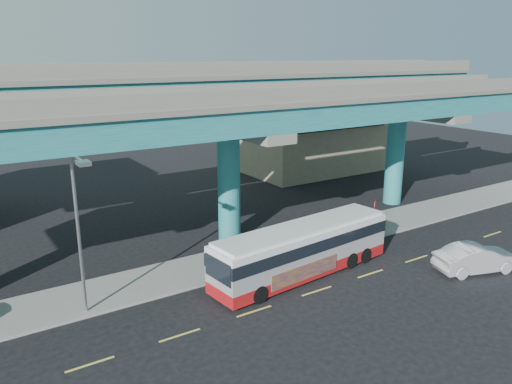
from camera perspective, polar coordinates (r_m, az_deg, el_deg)
ground at (r=27.62m, az=6.57°, el=-10.95°), size 120.00×120.00×0.00m
sidewalk at (r=31.61m, az=0.19°, el=-7.16°), size 70.00×4.00×0.15m
lane_markings at (r=27.41m, az=6.97°, el=-11.16°), size 58.00×0.12×0.01m
viaduct at (r=32.40m, az=-3.35°, el=9.96°), size 52.00×12.40×11.70m
building_beige at (r=54.64m, az=5.98°, el=6.21°), size 14.00×10.23×7.00m
transit_bus at (r=28.57m, az=5.39°, el=-6.39°), size 11.84×3.61×2.99m
sedan at (r=31.87m, az=23.92°, el=-6.93°), size 4.68×6.00×1.64m
street_lamp at (r=23.90m, az=-19.54°, el=-2.21°), size 0.50×2.60×8.04m
stop_sign at (r=35.45m, az=13.44°, el=-1.95°), size 0.62×0.43×2.42m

